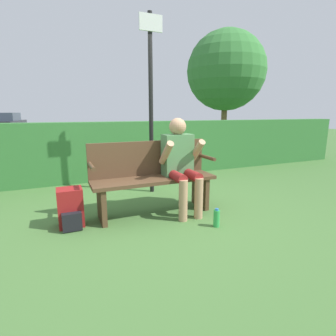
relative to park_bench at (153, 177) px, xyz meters
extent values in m
plane|color=#426B33|center=(0.00, -0.07, -0.49)|extent=(40.00, 40.00, 0.00)
cube|color=#337033|center=(0.00, 2.10, 0.08)|extent=(12.00, 0.40, 1.15)
cube|color=#513823|center=(0.00, -0.07, -0.02)|extent=(1.63, 0.44, 0.05)
cube|color=#513823|center=(0.00, 0.14, 0.23)|extent=(1.63, 0.04, 0.46)
cube|color=#513823|center=(-0.70, -0.07, -0.27)|extent=(0.06, 0.40, 0.45)
cube|color=#513823|center=(0.70, -0.07, -0.27)|extent=(0.06, 0.40, 0.45)
cylinder|color=#513823|center=(-0.79, -0.07, 0.22)|extent=(0.05, 0.40, 0.05)
cylinder|color=#513823|center=(0.79, -0.07, 0.22)|extent=(0.05, 0.40, 0.05)
cube|color=#4C7F4C|center=(0.35, -0.02, 0.28)|extent=(0.40, 0.22, 0.55)
sphere|color=tan|center=(0.35, -0.02, 0.66)|extent=(0.23, 0.23, 0.23)
cylinder|color=maroon|center=(0.24, -0.23, 0.03)|extent=(0.13, 0.41, 0.13)
cylinder|color=maroon|center=(0.46, -0.23, 0.03)|extent=(0.13, 0.41, 0.13)
cylinder|color=tan|center=(0.24, -0.43, -0.23)|extent=(0.11, 0.11, 0.53)
cylinder|color=tan|center=(0.46, -0.43, -0.23)|extent=(0.11, 0.11, 0.53)
cylinder|color=tan|center=(0.13, -0.16, 0.33)|extent=(0.09, 0.34, 0.34)
cylinder|color=tan|center=(0.57, -0.16, 0.33)|extent=(0.09, 0.34, 0.34)
cube|color=maroon|center=(-1.05, -0.04, -0.26)|extent=(0.29, 0.24, 0.46)
cube|color=black|center=(-1.05, -0.20, -0.38)|extent=(0.21, 0.09, 0.21)
cylinder|color=green|center=(0.53, -0.75, -0.39)|extent=(0.07, 0.07, 0.21)
cylinder|color=#2D66B2|center=(0.53, -0.75, -0.28)|extent=(0.04, 0.04, 0.02)
cylinder|color=black|center=(0.31, 0.90, 0.92)|extent=(0.07, 0.07, 2.83)
cube|color=silver|center=(0.31, 0.86, 2.16)|extent=(0.37, 0.02, 0.24)
cube|color=black|center=(-3.78, 13.80, 0.05)|extent=(2.06, 4.34, 0.69)
cube|color=#333D4C|center=(-3.78, 13.80, 0.61)|extent=(1.67, 2.14, 0.43)
cylinder|color=black|center=(-2.86, 15.03, -0.17)|extent=(0.24, 0.66, 0.65)
cylinder|color=black|center=(-3.08, 12.43, -0.17)|extent=(0.24, 0.66, 0.65)
cylinder|color=brown|center=(4.46, 4.80, 0.47)|extent=(0.20, 0.20, 1.93)
sphere|color=#387A38|center=(4.46, 4.80, 2.25)|extent=(2.70, 2.70, 2.70)
camera|label=1|loc=(-1.15, -3.20, 0.84)|focal=28.00mm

